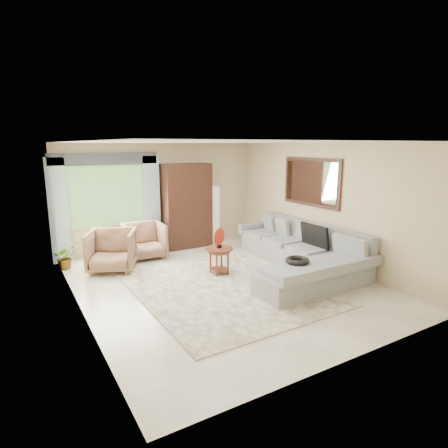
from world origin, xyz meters
TOP-DOWN VIEW (x-y plane):
  - ground at (0.00, 0.00)m, footprint 6.00×6.00m
  - area_rug at (-0.10, -0.07)m, footprint 3.05×4.03m
  - sectional_sofa at (1.78, -0.18)m, footprint 2.30×3.46m
  - tv_screen at (2.05, -0.27)m, footprint 0.14×0.74m
  - garden_hose at (1.00, -0.95)m, footprint 0.43×0.43m
  - coffee_table at (0.20, 0.46)m, footprint 0.55×0.55m
  - red_disc at (0.20, 0.46)m, footprint 0.32×0.16m
  - armchair_left at (-1.58, 1.80)m, footprint 1.22×1.23m
  - armchair_right at (-0.73, 2.28)m, footprint 0.92×0.94m
  - potted_plant at (-2.39, 2.41)m, footprint 0.50×0.45m
  - armoire at (0.55, 2.72)m, footprint 1.20×0.55m
  - floor_lamp at (1.35, 2.78)m, footprint 0.24×0.24m
  - window at (-1.35, 2.97)m, footprint 1.80×0.04m
  - curtain_left at (-2.40, 2.88)m, footprint 0.40×0.08m
  - curtain_right at (-0.30, 2.88)m, footprint 0.40×0.08m
  - valance at (-1.35, 2.90)m, footprint 2.40×0.12m
  - wall_mirror at (2.46, 0.35)m, footprint 0.05×1.70m

SIDE VIEW (x-z plane):
  - ground at x=0.00m, z-range 0.00..0.00m
  - area_rug at x=-0.10m, z-range 0.00..0.02m
  - potted_plant at x=-2.39m, z-range 0.00..0.50m
  - sectional_sofa at x=1.78m, z-range -0.17..0.73m
  - coffee_table at x=0.20m, z-range 0.01..0.56m
  - armchair_right at x=-0.73m, z-range 0.00..0.82m
  - armchair_left at x=-1.58m, z-range 0.00..0.85m
  - garden_hose at x=1.00m, z-range 0.50..0.59m
  - tv_screen at x=2.05m, z-range 0.48..0.96m
  - floor_lamp at x=1.35m, z-range 0.00..1.50m
  - red_disc at x=0.20m, z-range 0.61..0.95m
  - armoire at x=0.55m, z-range 0.00..2.10m
  - curtain_left at x=-2.40m, z-range 0.00..2.30m
  - curtain_right at x=-0.30m, z-range 0.00..2.30m
  - window at x=-1.35m, z-range 0.70..2.10m
  - wall_mirror at x=2.46m, z-range 1.22..2.27m
  - valance at x=-1.35m, z-range 2.12..2.38m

